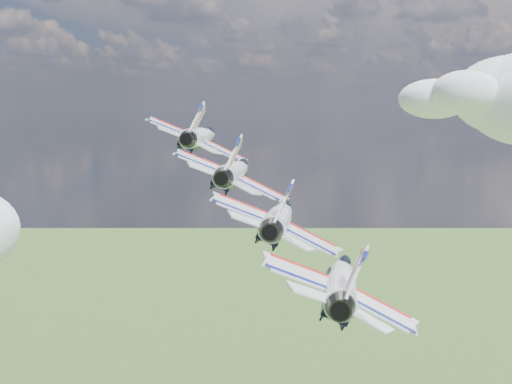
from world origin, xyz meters
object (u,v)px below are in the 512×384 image
at_px(jet_3, 341,280).
at_px(jet_1, 235,171).
at_px(jet_0, 202,136).
at_px(jet_2, 280,217).

bearing_deg(jet_3, jet_1, 119.06).
bearing_deg(jet_0, jet_3, -60.94).
relative_size(jet_0, jet_1, 1.00).
distance_m(jet_1, jet_2, 12.11).
xyz_separation_m(jet_0, jet_2, (15.63, -17.36, -6.40)).
distance_m(jet_0, jet_3, 36.33).
bearing_deg(jet_1, jet_2, -60.94).
distance_m(jet_0, jet_1, 12.11).
xyz_separation_m(jet_1, jet_3, (15.63, -17.36, -6.40)).
xyz_separation_m(jet_0, jet_3, (23.44, -26.04, -9.59)).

